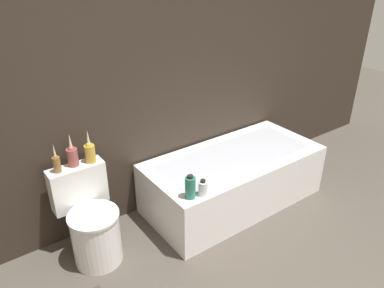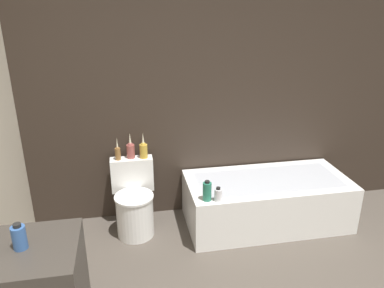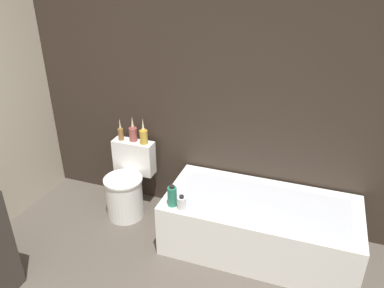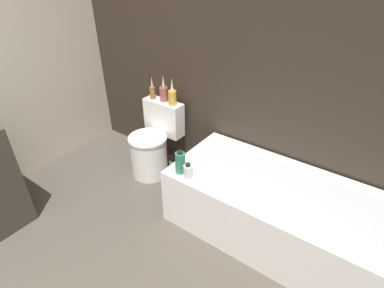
% 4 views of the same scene
% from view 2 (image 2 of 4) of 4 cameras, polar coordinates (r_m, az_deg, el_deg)
% --- Properties ---
extents(wall_back_tiled, '(6.40, 0.06, 2.60)m').
position_cam_2_polar(wall_back_tiled, '(3.77, 0.18, 7.77)').
color(wall_back_tiled, '#332821').
rests_on(wall_back_tiled, ground_plane).
extents(bathtub, '(1.63, 0.77, 0.49)m').
position_cam_2_polar(bathtub, '(3.95, 11.27, -8.45)').
color(bathtub, white).
rests_on(bathtub, ground).
extents(toilet, '(0.42, 0.51, 0.71)m').
position_cam_2_polar(toilet, '(3.75, -8.79, -8.99)').
color(toilet, white).
rests_on(toilet, ground).
extents(soap_bottle_glass, '(0.08, 0.08, 0.16)m').
position_cam_2_polar(soap_bottle_glass, '(2.34, -24.84, -12.76)').
color(soap_bottle_glass, '#335999').
rests_on(soap_bottle_glass, vanity_counter).
extents(vase_gold, '(0.05, 0.05, 0.23)m').
position_cam_2_polar(vase_gold, '(3.70, -11.25, -1.26)').
color(vase_gold, olive).
rests_on(vase_gold, toilet).
extents(vase_silver, '(0.08, 0.08, 0.26)m').
position_cam_2_polar(vase_silver, '(3.72, -9.34, -0.83)').
color(vase_silver, '#994C47').
rests_on(vase_silver, toilet).
extents(vase_bronze, '(0.08, 0.08, 0.26)m').
position_cam_2_polar(vase_bronze, '(3.70, -7.40, -0.81)').
color(vase_bronze, gold).
rests_on(vase_bronze, toilet).
extents(shampoo_bottle_tall, '(0.08, 0.08, 0.19)m').
position_cam_2_polar(shampoo_bottle_tall, '(3.36, 2.32, -7.21)').
color(shampoo_bottle_tall, '#267259').
rests_on(shampoo_bottle_tall, bathtub).
extents(shampoo_bottle_short, '(0.07, 0.07, 0.13)m').
position_cam_2_polar(shampoo_bottle_short, '(3.37, 4.01, -7.72)').
color(shampoo_bottle_short, silver).
rests_on(shampoo_bottle_short, bathtub).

